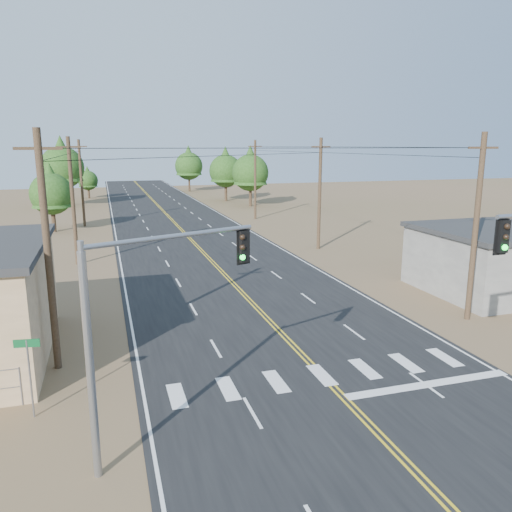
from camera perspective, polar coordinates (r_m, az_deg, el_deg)
name	(u,v)px	position (r m, az deg, el deg)	size (l,w,h in m)	color
ground	(447,506)	(15.59, 21.03, -25.09)	(220.00, 220.00, 0.00)	brown
road	(211,261)	(41.35, -5.15, -0.53)	(15.00, 200.00, 0.02)	black
utility_pole_left_near	(48,251)	(21.98, -22.71, 0.54)	(1.80, 0.30, 10.00)	#4C3826
utility_pole_left_mid	(73,200)	(41.73, -20.21, 5.99)	(1.80, 0.30, 10.00)	#4C3826
utility_pole_left_far	(82,183)	(61.64, -19.31, 7.92)	(1.80, 0.30, 10.00)	#4C3826
utility_pole_right_near	(476,227)	(28.76, 23.82, 3.06)	(1.80, 0.30, 10.00)	#4C3826
utility_pole_right_mid	(320,193)	(45.66, 7.28, 7.15)	(1.80, 0.30, 10.00)	#4C3826
utility_pole_right_far	(255,179)	(64.37, -0.10, 8.78)	(1.80, 0.30, 10.00)	#4C3826
signal_mast_left	(142,311)	(14.81, -12.90, -6.10)	(5.31, 2.22, 6.90)	gray
street_sign	(29,365)	(19.15, -24.52, -11.31)	(0.85, 0.17, 2.89)	gray
tree_left_near	(51,190)	(58.95, -22.39, 7.03)	(4.54, 4.54, 7.57)	#3F2D1E
tree_left_mid	(62,163)	(83.71, -21.31, 9.87)	(6.53, 6.53, 10.89)	#3F2D1E
tree_left_far	(88,178)	(95.18, -18.68, 8.40)	(3.48, 3.48, 5.80)	#3F2D1E
tree_right_near	(250,169)	(78.26, -0.65, 9.91)	(5.64, 5.64, 9.40)	#3F2D1E
tree_right_mid	(226,168)	(86.12, -3.50, 10.05)	(5.53, 5.53, 9.22)	#3F2D1E
tree_right_far	(189,163)	(104.90, -7.70, 10.46)	(5.64, 5.64, 9.40)	#3F2D1E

